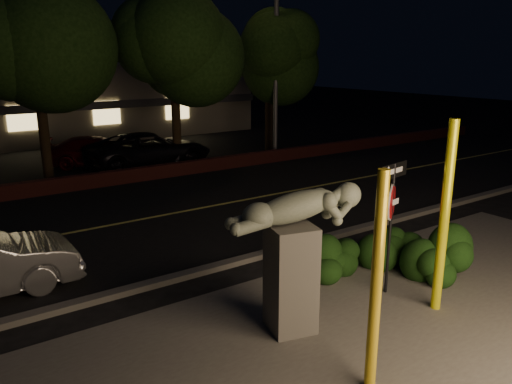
# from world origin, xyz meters

# --- Properties ---
(ground) EXTENTS (90.00, 90.00, 0.00)m
(ground) POSITION_xyz_m (0.00, 10.00, 0.00)
(ground) COLOR black
(ground) RESTS_ON ground
(patio) EXTENTS (14.00, 6.00, 0.02)m
(patio) POSITION_xyz_m (0.00, -1.00, 0.01)
(patio) COLOR #4C4944
(patio) RESTS_ON ground
(road) EXTENTS (80.00, 8.00, 0.01)m
(road) POSITION_xyz_m (0.00, 7.00, 0.01)
(road) COLOR black
(road) RESTS_ON ground
(lane_marking) EXTENTS (80.00, 0.12, 0.00)m
(lane_marking) POSITION_xyz_m (0.00, 7.00, 0.02)
(lane_marking) COLOR #C7BC4F
(lane_marking) RESTS_ON road
(curb) EXTENTS (80.00, 0.25, 0.12)m
(curb) POSITION_xyz_m (0.00, 2.90, 0.06)
(curb) COLOR #4C4944
(curb) RESTS_ON ground
(brick_wall) EXTENTS (40.00, 0.35, 0.50)m
(brick_wall) POSITION_xyz_m (0.00, 11.30, 0.25)
(brick_wall) COLOR #4F1C19
(brick_wall) RESTS_ON ground
(parking_lot) EXTENTS (40.00, 12.00, 0.01)m
(parking_lot) POSITION_xyz_m (0.00, 17.00, 0.01)
(parking_lot) COLOR black
(parking_lot) RESTS_ON ground
(building) EXTENTS (22.00, 10.20, 4.00)m
(building) POSITION_xyz_m (0.00, 24.99, 2.00)
(building) COLOR #6F6559
(building) RESTS_ON ground
(tree_far_b) EXTENTS (5.20, 5.20, 8.41)m
(tree_far_b) POSITION_xyz_m (-2.50, 13.20, 6.05)
(tree_far_b) COLOR black
(tree_far_b) RESTS_ON ground
(tree_far_c) EXTENTS (4.80, 4.80, 7.84)m
(tree_far_c) POSITION_xyz_m (2.50, 12.80, 5.66)
(tree_far_c) COLOR black
(tree_far_c) RESTS_ON ground
(tree_far_d) EXTENTS (4.40, 4.40, 7.42)m
(tree_far_d) POSITION_xyz_m (7.50, 13.30, 5.42)
(tree_far_d) COLOR black
(tree_far_d) RESTS_ON ground
(yellow_pole_left) EXTENTS (0.15, 0.15, 3.09)m
(yellow_pole_left) POSITION_xyz_m (-1.67, -1.71, 1.54)
(yellow_pole_left) COLOR yellow
(yellow_pole_left) RESTS_ON ground
(yellow_pole_right) EXTENTS (0.17, 0.17, 3.43)m
(yellow_pole_right) POSITION_xyz_m (0.99, -0.83, 1.71)
(yellow_pole_right) COLOR yellow
(yellow_pole_right) RESTS_ON ground
(signpost) EXTENTS (0.86, 0.18, 2.55)m
(signpost) POSITION_xyz_m (0.73, 0.11, 1.81)
(signpost) COLOR black
(signpost) RESTS_ON ground
(sculpture) EXTENTS (2.28, 1.12, 2.44)m
(sculpture) POSITION_xyz_m (-1.57, 0.11, 1.51)
(sculpture) COLOR #4C4944
(sculpture) RESTS_ON ground
(hedge_center) EXTENTS (1.96, 1.14, 0.97)m
(hedge_center) POSITION_xyz_m (0.57, 1.33, 0.48)
(hedge_center) COLOR black
(hedge_center) RESTS_ON ground
(hedge_right) EXTENTS (1.57, 0.90, 1.00)m
(hedge_right) POSITION_xyz_m (1.78, 0.92, 0.50)
(hedge_right) COLOR black
(hedge_right) RESTS_ON ground
(hedge_far_right) EXTENTS (1.83, 1.50, 1.09)m
(hedge_far_right) POSITION_xyz_m (2.32, -0.07, 0.55)
(hedge_far_right) COLOR black
(hedge_far_right) RESTS_ON ground
(streetlight) EXTENTS (1.45, 0.53, 9.75)m
(streetlight) POSITION_xyz_m (6.81, 12.19, 5.80)
(streetlight) COLOR #535358
(streetlight) RESTS_ON ground
(parked_car_darkred) EXTENTS (4.51, 3.04, 1.21)m
(parked_car_darkred) POSITION_xyz_m (-0.16, 14.81, 0.61)
(parked_car_darkred) COLOR #46080D
(parked_car_darkred) RESTS_ON ground
(parked_car_dark) EXTENTS (5.08, 2.34, 1.41)m
(parked_car_dark) POSITION_xyz_m (1.57, 13.48, 0.71)
(parked_car_dark) COLOR black
(parked_car_dark) RESTS_ON ground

